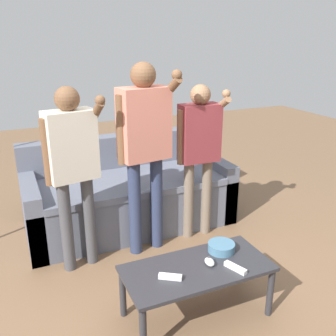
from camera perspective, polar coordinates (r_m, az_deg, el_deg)
name	(u,v)px	position (r m, az deg, el deg)	size (l,w,h in m)	color
ground_plane	(168,305)	(2.85, -0.06, -19.95)	(12.00, 12.00, 0.00)	brown
couch	(128,194)	(3.80, -6.07, -3.98)	(1.97, 0.90, 0.84)	slate
coffee_table	(197,273)	(2.58, 4.42, -15.56)	(0.97, 0.46, 0.38)	#2D2D33
snack_bowl	(221,247)	(2.71, 8.05, -11.74)	(0.19, 0.19, 0.06)	teal
game_remote_nunchuk	(209,262)	(2.56, 6.28, -13.90)	(0.06, 0.09, 0.05)	white
player_left	(73,159)	(2.92, -14.21, 1.28)	(0.46, 0.29, 1.47)	#47474C
player_center	(145,138)	(3.06, -3.54, 4.50)	(0.50, 0.32, 1.62)	#2D3856
player_right	(199,144)	(3.35, 4.73, 3.57)	(0.42, 0.28, 1.41)	#756656
game_remote_wand_near	(170,277)	(2.43, 0.34, -16.09)	(0.14, 0.11, 0.03)	white
game_remote_wand_far	(235,268)	(2.54, 10.13, -14.60)	(0.09, 0.16, 0.03)	white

